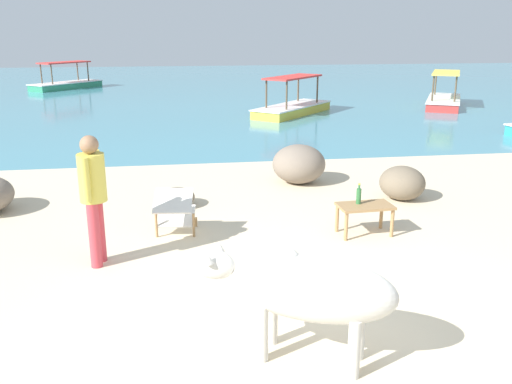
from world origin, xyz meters
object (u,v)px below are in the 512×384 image
(deck_chair_far, at_px, (175,210))
(boat_yellow, at_px, (292,106))
(cow, at_px, (306,288))
(person_standing, at_px, (93,191))
(boat_green, at_px, (66,83))
(bottle, at_px, (359,196))
(boat_red, at_px, (444,99))
(low_bench_table, at_px, (365,210))

(deck_chair_far, relative_size, boat_yellow, 0.23)
(cow, height_order, boat_yellow, boat_yellow)
(person_standing, bearing_deg, boat_green, -68.65)
(bottle, relative_size, boat_yellow, 0.08)
(deck_chair_far, bearing_deg, boat_red, -32.99)
(bottle, distance_m, boat_red, 14.65)
(deck_chair_far, relative_size, boat_red, 0.22)
(cow, height_order, boat_green, boat_green)
(low_bench_table, bearing_deg, boat_red, 55.74)
(bottle, relative_size, boat_red, 0.08)
(bottle, distance_m, person_standing, 3.59)
(cow, distance_m, deck_chair_far, 3.41)
(boat_green, bearing_deg, bottle, 60.86)
(low_bench_table, xyz_separation_m, boat_red, (7.51, 12.59, -0.12))
(boat_green, bearing_deg, person_standing, 51.81)
(deck_chair_far, distance_m, person_standing, 1.39)
(boat_yellow, relative_size, boat_red, 0.93)
(boat_yellow, xyz_separation_m, boat_red, (6.08, 1.09, 0.00))
(cow, height_order, bottle, cow)
(boat_yellow, relative_size, boat_green, 1.00)
(deck_chair_far, distance_m, boat_green, 21.65)
(bottle, height_order, person_standing, person_standing)
(boat_red, bearing_deg, person_standing, -12.00)
(deck_chair_far, bearing_deg, low_bench_table, -90.57)
(deck_chair_far, xyz_separation_m, boat_yellow, (4.08, 11.16, -0.13))
(bottle, distance_m, boat_yellow, 11.54)
(bottle, bearing_deg, boat_green, 109.83)
(low_bench_table, bearing_deg, bottle, 138.54)
(low_bench_table, distance_m, boat_green, 22.74)
(cow, xyz_separation_m, low_bench_table, (1.55, 2.88, -0.32))
(person_standing, bearing_deg, boat_red, -119.78)
(cow, xyz_separation_m, bottle, (1.47, 2.94, -0.12))
(boat_red, distance_m, boat_green, 17.63)
(low_bench_table, distance_m, boat_red, 14.66)
(boat_yellow, bearing_deg, low_bench_table, 34.54)
(bottle, distance_m, deck_chair_far, 2.59)
(cow, bearing_deg, person_standing, -22.69)
(deck_chair_far, xyz_separation_m, boat_green, (-5.12, 21.04, -0.13))
(person_standing, bearing_deg, boat_yellow, -102.21)
(low_bench_table, bearing_deg, cow, -121.67)
(deck_chair_far, height_order, boat_green, boat_green)
(boat_red, height_order, boat_green, same)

